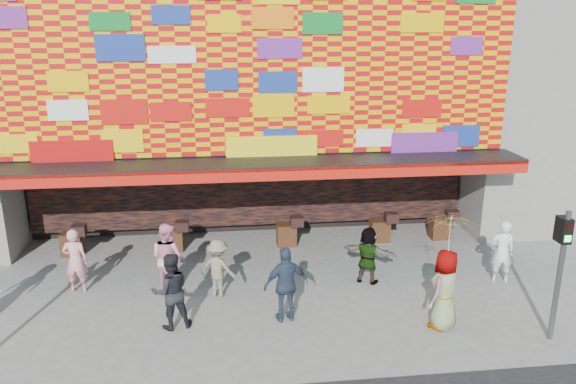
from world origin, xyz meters
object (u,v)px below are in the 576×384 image
object	(u,v)px
ped_g	(445,290)
ped_b	(75,260)
ped_c	(171,291)
ped_e	(286,284)
ped_d	(218,268)
ped_i	(167,257)
signal_right	(561,262)
ped_f	(368,255)
ped_h	(502,252)
parasol	(449,238)

from	to	relation	value
ped_g	ped_b	bearing A→B (deg)	-57.92
ped_c	ped_e	distance (m)	2.63
ped_d	ped_i	world-z (taller)	ped_i
signal_right	ped_f	distance (m)	4.78
ped_b	ped_c	bearing A→B (deg)	144.12
ped_e	ped_h	distance (m)	6.12
ped_h	ped_i	size ratio (longest dim) A/B	0.94
ped_i	ped_b	bearing A→B (deg)	33.22
ped_e	ped_i	distance (m)	3.46
ped_b	parasol	world-z (taller)	parasol
ped_e	ped_b	bearing A→B (deg)	-35.32
ped_f	parasol	xyz separation A→B (m)	(1.13, -2.48, 1.42)
signal_right	parasol	size ratio (longest dim) A/B	1.53
ped_d	ped_i	bearing A→B (deg)	5.11
signal_right	ped_f	world-z (taller)	signal_right
ped_h	ped_g	bearing A→B (deg)	52.02
ped_i	ped_c	bearing A→B (deg)	135.13
signal_right	ped_f	xyz separation A→B (m)	(-3.34, 3.24, -1.08)
ped_b	ped_i	distance (m)	2.36
ped_b	ped_i	world-z (taller)	ped_i
ped_g	parasol	size ratio (longest dim) A/B	0.96
ped_i	signal_right	bearing A→B (deg)	-163.70
signal_right	ped_b	world-z (taller)	signal_right
signal_right	ped_g	xyz separation A→B (m)	(-2.21, 0.76, -0.91)
ped_h	ped_f	bearing A→B (deg)	5.17
parasol	ped_c	bearing A→B (deg)	173.18
ped_d	parasol	bearing A→B (deg)	-176.40
ped_h	ped_e	bearing A→B (deg)	24.11
ped_f	ped_g	xyz separation A→B (m)	(1.13, -2.48, 0.16)
ped_e	ped_d	bearing A→B (deg)	-55.16
ped_c	parasol	size ratio (longest dim) A/B	0.92
ped_c	ped_d	xyz separation A→B (m)	(1.06, 1.42, -0.14)
parasol	ped_f	bearing A→B (deg)	114.49
ped_f	ped_h	distance (m)	3.59
ped_b	ped_f	distance (m)	7.63
ped_b	ped_i	xyz separation A→B (m)	(2.35, -0.19, 0.06)
ped_c	ped_d	world-z (taller)	ped_c
signal_right	ped_i	xyz separation A→B (m)	(-8.61, 3.42, -0.94)
ped_b	parasol	bearing A→B (deg)	165.31
parasol	ped_h	bearing A→B (deg)	40.77
ped_f	ped_i	bearing A→B (deg)	28.43
ped_b	ped_h	distance (m)	11.22
ped_g	ped_d	bearing A→B (deg)	-62.73
ped_g	ped_h	xyz separation A→B (m)	(2.44, 2.10, -0.08)
ped_e	ped_h	size ratio (longest dim) A/B	1.06
ped_d	ped_i	size ratio (longest dim) A/B	0.83
ped_g	ped_i	xyz separation A→B (m)	(-6.40, 2.66, -0.02)
ped_d	signal_right	bearing A→B (deg)	-175.23
ped_c	ped_g	bearing A→B (deg)	159.74
signal_right	parasol	xyz separation A→B (m)	(-2.21, 0.76, 0.35)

